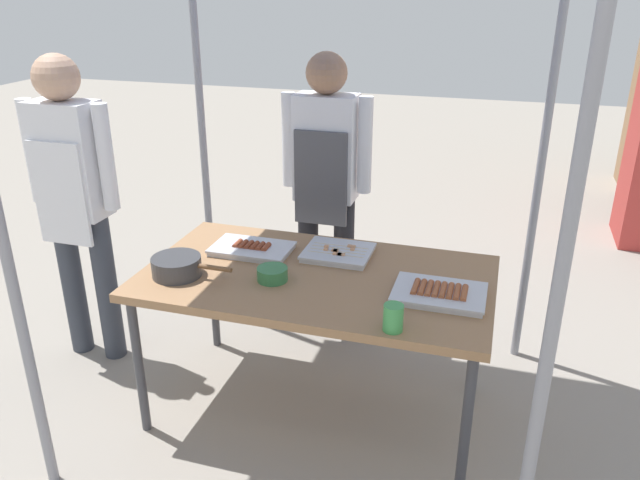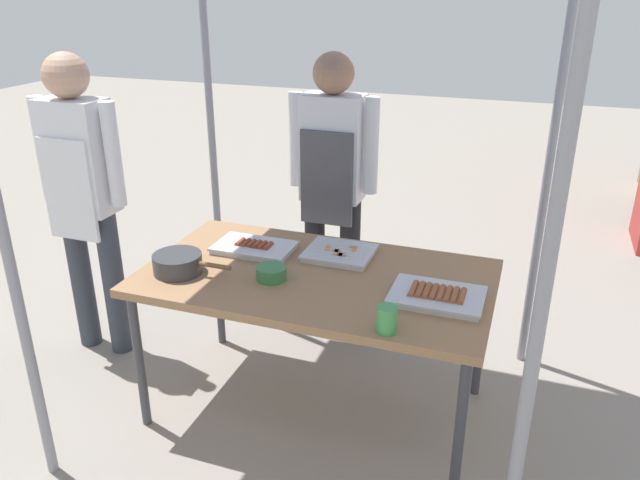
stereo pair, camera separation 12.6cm
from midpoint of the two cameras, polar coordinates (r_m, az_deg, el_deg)
name	(u,v)px [view 2 (the right image)]	position (r m, az deg, el deg)	size (l,w,h in m)	color
ground_plane	(317,407)	(3.28, 0.84, -14.99)	(18.00, 18.00, 0.00)	gray
stall_table	(316,284)	(2.90, 0.92, -4.07)	(1.60, 0.90, 0.75)	#9E724C
tray_grilled_sausages	(437,296)	(2.70, 11.95, -5.03)	(0.39, 0.28, 0.05)	silver
tray_meat_skewers	(340,253)	(3.05, 2.99, -1.21)	(0.33, 0.28, 0.04)	silver
tray_pork_links	(254,247)	(3.12, -4.87, -0.68)	(0.39, 0.24, 0.05)	silver
cooking_wok	(178,263)	(2.93, -11.62, -2.05)	(0.39, 0.23, 0.09)	#38383A
condiment_bowl	(271,273)	(2.82, -3.18, -3.04)	(0.14, 0.14, 0.06)	#33723F
drink_cup_near_edge	(387,319)	(2.42, 7.60, -7.22)	(0.08, 0.08, 0.11)	#3F994C
vendor_woman	(333,174)	(3.56, 2.17, 6.06)	(0.52, 0.23, 1.65)	black
customer_nearby	(82,184)	(3.52, -19.94, 4.81)	(0.52, 0.23, 1.68)	#333842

